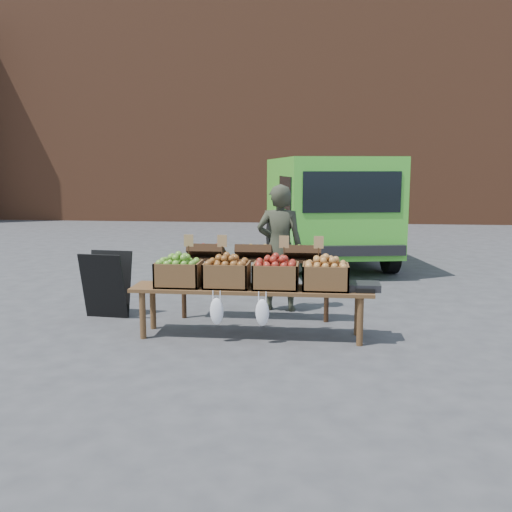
# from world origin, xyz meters

# --- Properties ---
(ground) EXTENTS (80.00, 80.00, 0.00)m
(ground) POSITION_xyz_m (0.00, 0.00, 0.00)
(ground) COLOR #404042
(brick_building) EXTENTS (24.00, 4.00, 10.00)m
(brick_building) POSITION_xyz_m (0.00, 15.00, 5.00)
(brick_building) COLOR brown
(brick_building) RESTS_ON ground
(delivery_van) EXTENTS (2.96, 4.96, 2.08)m
(delivery_van) POSITION_xyz_m (1.90, 5.01, 1.04)
(delivery_van) COLOR #4EC833
(delivery_van) RESTS_ON ground
(vendor) EXTENTS (0.64, 0.44, 1.69)m
(vendor) POSITION_xyz_m (1.25, 0.83, 0.84)
(vendor) COLOR #333627
(vendor) RESTS_ON ground
(chalkboard_sign) EXTENTS (0.59, 0.36, 0.85)m
(chalkboard_sign) POSITION_xyz_m (-0.92, 0.23, 0.43)
(chalkboard_sign) COLOR black
(chalkboard_sign) RESTS_ON ground
(back_table) EXTENTS (2.10, 0.44, 1.04)m
(back_table) POSITION_xyz_m (0.97, 0.29, 0.52)
(back_table) COLOR black
(back_table) RESTS_ON ground
(display_bench) EXTENTS (2.70, 0.56, 0.57)m
(display_bench) POSITION_xyz_m (1.02, -0.43, 0.28)
(display_bench) COLOR brown
(display_bench) RESTS_ON ground
(crate_golden_apples) EXTENTS (0.50, 0.40, 0.28)m
(crate_golden_apples) POSITION_xyz_m (0.19, -0.43, 0.71)
(crate_golden_apples) COLOR #337714
(crate_golden_apples) RESTS_ON display_bench
(crate_russet_pears) EXTENTS (0.50, 0.40, 0.28)m
(crate_russet_pears) POSITION_xyz_m (0.74, -0.43, 0.71)
(crate_russet_pears) COLOR brown
(crate_russet_pears) RESTS_ON display_bench
(crate_red_apples) EXTENTS (0.50, 0.40, 0.28)m
(crate_red_apples) POSITION_xyz_m (1.29, -0.43, 0.71)
(crate_red_apples) COLOR maroon
(crate_red_apples) RESTS_ON display_bench
(crate_green_apples) EXTENTS (0.50, 0.40, 0.28)m
(crate_green_apples) POSITION_xyz_m (1.84, -0.43, 0.71)
(crate_green_apples) COLOR #A37924
(crate_green_apples) RESTS_ON display_bench
(weighing_scale) EXTENTS (0.34, 0.30, 0.08)m
(weighing_scale) POSITION_xyz_m (2.27, -0.43, 0.61)
(weighing_scale) COLOR black
(weighing_scale) RESTS_ON display_bench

